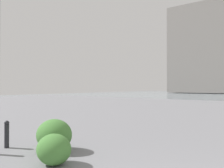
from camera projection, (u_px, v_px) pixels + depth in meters
The scene contains 4 objects.
building_annex at pixel (203, 51), 65.45m from camera, with size 14.53×14.24×22.71m.
bollard_mid at pixel (7, 134), 6.27m from camera, with size 0.13×0.13×0.71m.
shrub_low at pixel (54, 135), 5.97m from camera, with size 0.93×0.84×0.79m.
shrub_round at pixel (54, 149), 4.90m from camera, with size 0.75×0.67×0.64m.
Camera 1 is at (-0.38, 2.31, 1.61)m, focal length 38.35 mm.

